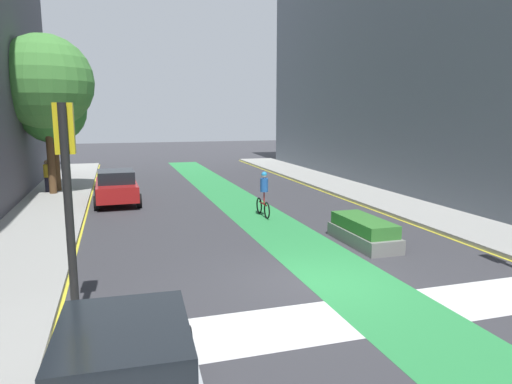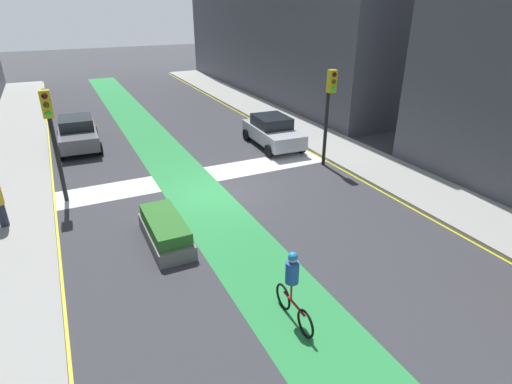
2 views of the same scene
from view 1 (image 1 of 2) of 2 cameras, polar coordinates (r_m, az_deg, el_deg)
The scene contains 13 objects.
ground_plane at distance 11.75m, azimuth 7.75°, elevation -11.07°, with size 120.00×120.00×0.00m, color #38383D.
bike_lane_paint at distance 12.11m, azimuth 11.39°, elevation -10.53°, with size 2.40×60.00×0.01m, color #2D8C47.
crosswalk_band at distance 10.11m, azimuth 12.65°, elevation -14.75°, with size 12.00×1.80×0.01m, color silver.
curb_stripe_left at distance 10.86m, azimuth -23.34°, elevation -13.56°, with size 0.16×60.00×0.01m, color yellow.
curb_stripe_right at distance 15.17m, azimuth 28.99°, elevation -7.41°, with size 0.16×60.00×0.01m, color yellow.
traffic_signal_near_left at distance 9.35m, azimuth -22.39°, elevation 2.19°, with size 0.35×0.52×4.35m.
car_red_left_far at distance 22.45m, azimuth -16.92°, elevation 0.67°, with size 2.10×4.24×1.57m.
car_silver_left_near at distance 6.59m, azimuth -15.83°, elevation -21.16°, with size 2.18×4.28×1.57m.
cyclist_in_lane at distance 18.67m, azimuth 0.95°, elevation -0.14°, with size 0.32×1.73×1.86m.
pedestrian_sidewalk_left_a at distance 26.16m, azimuth -24.46°, elevation 1.85°, with size 0.34×0.34×1.65m.
street_tree_near at distance 26.19m, azimuth -23.94°, elevation 9.24°, with size 3.40×3.40×5.91m.
street_tree_far at distance 25.38m, azimuth -24.67°, elevation 12.24°, with size 4.62×4.62×7.85m.
median_planter at distance 15.22m, azimuth 13.18°, elevation -4.83°, with size 1.14×2.91×0.85m.
Camera 1 is at (-4.68, -9.95, 4.14)m, focal length 32.27 mm.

